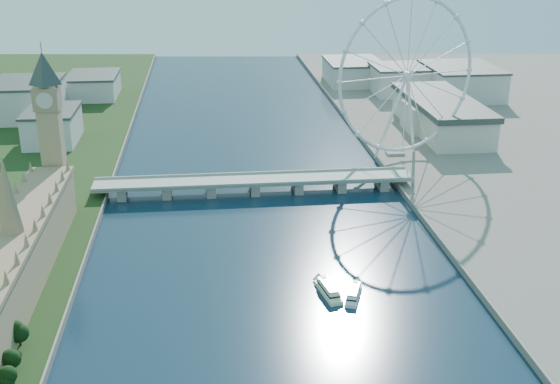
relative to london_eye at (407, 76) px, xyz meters
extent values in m
cube|color=tan|center=(-247.98, -185.08, -50.52)|extent=(24.00, 200.00, 28.00)
cone|color=#937A59|center=(-247.98, -185.08, -14.52)|extent=(12.00, 12.00, 40.00)
cube|color=tan|center=(-247.98, -77.08, -24.52)|extent=(13.00, 13.00, 80.00)
cube|color=#937A59|center=(-247.98, -77.08, 7.48)|extent=(15.00, 15.00, 14.00)
pyramid|color=#2D3833|center=(-247.98, -77.08, 35.48)|extent=(20.02, 20.02, 20.00)
cube|color=gray|center=(-119.98, -55.08, -59.02)|extent=(220.00, 22.00, 2.00)
cube|color=gray|center=(-209.98, -55.08, -63.77)|extent=(6.00, 20.00, 7.50)
cube|color=gray|center=(-179.98, -55.08, -63.77)|extent=(6.00, 20.00, 7.50)
cube|color=gray|center=(-149.98, -55.08, -63.77)|extent=(6.00, 20.00, 7.50)
cube|color=gray|center=(-119.98, -55.08, -63.77)|extent=(6.00, 20.00, 7.50)
cube|color=gray|center=(-89.98, -55.08, -63.77)|extent=(6.00, 20.00, 7.50)
cube|color=gray|center=(-59.98, -55.08, -63.77)|extent=(6.00, 20.00, 7.50)
cube|color=gray|center=(-29.98, -55.08, -63.77)|extent=(6.00, 20.00, 7.50)
torus|color=silver|center=(0.02, -0.08, 0.48)|extent=(113.60, 39.12, 118.60)
cylinder|color=silver|center=(0.02, -0.08, 0.48)|extent=(7.25, 6.61, 6.00)
cube|color=gray|center=(-2.98, 9.92, -63.52)|extent=(14.00, 10.00, 2.00)
cube|color=beige|center=(-279.98, 74.92, -51.52)|extent=(40.00, 60.00, 26.00)
cube|color=beige|center=(-319.98, 164.92, -48.52)|extent=(60.00, 80.00, 32.00)
cube|color=beige|center=(-269.98, 244.92, -53.52)|extent=(50.00, 70.00, 22.00)
cube|color=beige|center=(60.02, 224.92, -50.52)|extent=(60.00, 60.00, 28.00)
cube|color=beige|center=(120.02, 204.92, -49.52)|extent=(70.00, 90.00, 30.00)
cube|color=beige|center=(20.02, 284.92, -52.52)|extent=(60.00, 80.00, 24.00)
camera|label=1|loc=(-151.43, -510.67, 105.10)|focal=45.00mm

